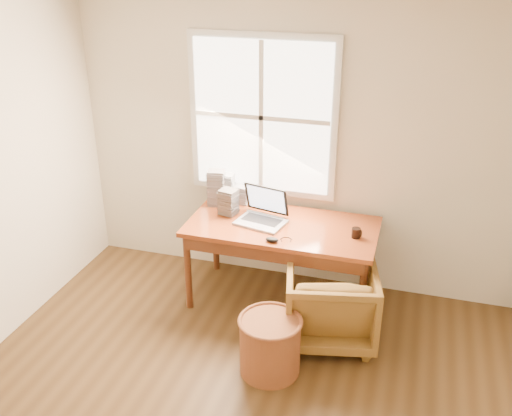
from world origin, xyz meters
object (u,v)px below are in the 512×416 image
(armchair, at_px, (330,302))
(cd_stack_a, at_px, (227,188))
(laptop, at_px, (261,209))
(coffee_mug, at_px, (356,233))
(wicker_stool, at_px, (270,346))
(desk, at_px, (282,227))

(armchair, relative_size, cd_stack_a, 2.62)
(armchair, height_order, laptop, laptop)
(laptop, xyz_separation_m, coffee_mug, (0.81, -0.02, -0.09))
(wicker_stool, height_order, laptop, laptop)
(wicker_stool, relative_size, coffee_mug, 5.45)
(wicker_stool, xyz_separation_m, coffee_mug, (0.47, 0.88, 0.57))
(laptop, height_order, cd_stack_a, cd_stack_a)
(cd_stack_a, bearing_deg, wicker_stool, -58.74)
(desk, height_order, cd_stack_a, cd_stack_a)
(desk, distance_m, wicker_stool, 1.07)
(laptop, xyz_separation_m, cd_stack_a, (-0.42, 0.35, 0.00))
(armchair, bearing_deg, cd_stack_a, -45.45)
(desk, relative_size, coffee_mug, 19.56)
(desk, height_order, laptop, laptop)
(desk, bearing_deg, wicker_stool, -80.67)
(laptop, distance_m, coffee_mug, 0.81)
(laptop, bearing_deg, desk, 22.74)
(laptop, relative_size, coffee_mug, 4.53)
(coffee_mug, xyz_separation_m, cd_stack_a, (-1.23, 0.37, 0.10))
(wicker_stool, relative_size, laptop, 1.20)
(wicker_stool, height_order, cd_stack_a, cd_stack_a)
(coffee_mug, bearing_deg, laptop, 175.01)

